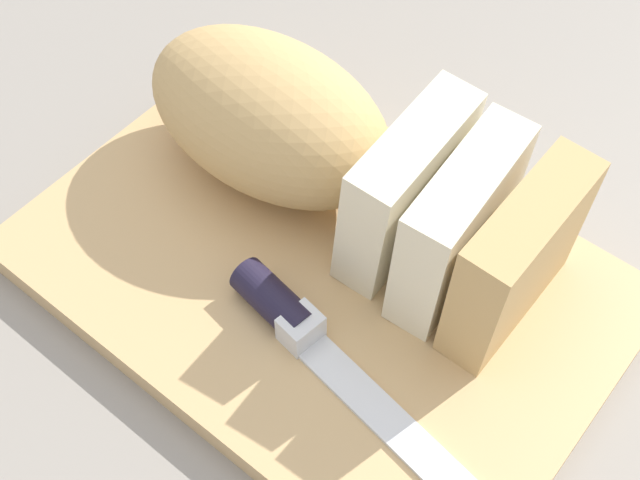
# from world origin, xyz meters

# --- Properties ---
(ground_plane) EXTENTS (3.00, 3.00, 0.00)m
(ground_plane) POSITION_xyz_m (0.00, 0.00, 0.00)
(ground_plane) COLOR gray
(cutting_board) EXTENTS (0.39, 0.27, 0.02)m
(cutting_board) POSITION_xyz_m (0.00, 0.00, 0.01)
(cutting_board) COLOR tan
(cutting_board) RESTS_ON ground_plane
(bread_loaf) EXTENTS (0.30, 0.13, 0.10)m
(bread_loaf) POSITION_xyz_m (-0.03, 0.05, 0.07)
(bread_loaf) COLOR tan
(bread_loaf) RESTS_ON cutting_board
(bread_knife) EXTENTS (0.25, 0.05, 0.02)m
(bread_knife) POSITION_xyz_m (0.03, -0.05, 0.03)
(bread_knife) COLOR silver
(bread_knife) RESTS_ON cutting_board
(crumb_near_knife) EXTENTS (0.00, 0.00, 0.00)m
(crumb_near_knife) POSITION_xyz_m (0.02, 0.04, 0.02)
(crumb_near_knife) COLOR tan
(crumb_near_knife) RESTS_ON cutting_board
(crumb_near_loaf) EXTENTS (0.01, 0.01, 0.01)m
(crumb_near_loaf) POSITION_xyz_m (0.02, -0.05, 0.02)
(crumb_near_loaf) COLOR tan
(crumb_near_loaf) RESTS_ON cutting_board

